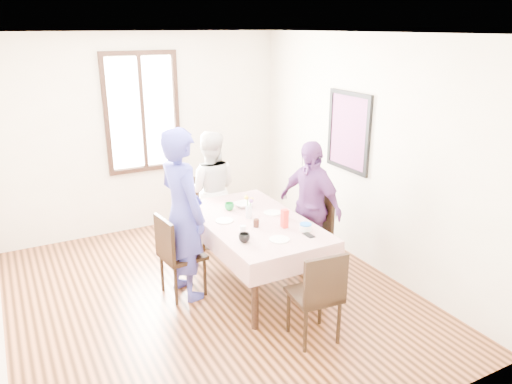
{
  "coord_description": "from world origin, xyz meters",
  "views": [
    {
      "loc": [
        -1.77,
        -4.33,
        2.77
      ],
      "look_at": [
        0.55,
        0.0,
        1.1
      ],
      "focal_mm": 34.53,
      "sensor_mm": 36.0,
      "label": 1
    }
  ],
  "objects_px": {
    "chair_far": "(212,212)",
    "person_left": "(182,214)",
    "chair_right": "(310,231)",
    "person_far": "(212,190)",
    "chair_near": "(314,294)",
    "chair_left": "(182,255)",
    "person_right": "(309,206)",
    "dining_table": "(254,252)"
  },
  "relations": [
    {
      "from": "dining_table",
      "to": "chair_near",
      "type": "distance_m",
      "value": 1.17
    },
    {
      "from": "chair_right",
      "to": "chair_far",
      "type": "height_order",
      "value": "same"
    },
    {
      "from": "chair_near",
      "to": "person_right",
      "type": "bearing_deg",
      "value": 64.1
    },
    {
      "from": "chair_near",
      "to": "person_left",
      "type": "relative_size",
      "value": 0.5
    },
    {
      "from": "dining_table",
      "to": "person_left",
      "type": "xyz_separation_m",
      "value": [
        -0.76,
        0.16,
        0.54
      ]
    },
    {
      "from": "chair_left",
      "to": "person_far",
      "type": "relative_size",
      "value": 0.6
    },
    {
      "from": "person_far",
      "to": "person_right",
      "type": "xyz_separation_m",
      "value": [
        0.76,
        -1.09,
        0.01
      ]
    },
    {
      "from": "chair_far",
      "to": "person_right",
      "type": "bearing_deg",
      "value": 131.09
    },
    {
      "from": "dining_table",
      "to": "person_far",
      "type": "height_order",
      "value": "person_far"
    },
    {
      "from": "chair_far",
      "to": "chair_near",
      "type": "relative_size",
      "value": 1.0
    },
    {
      "from": "dining_table",
      "to": "chair_far",
      "type": "height_order",
      "value": "chair_far"
    },
    {
      "from": "chair_near",
      "to": "chair_left",
      "type": "bearing_deg",
      "value": 126.18
    },
    {
      "from": "chair_left",
      "to": "person_left",
      "type": "distance_m",
      "value": 0.46
    },
    {
      "from": "dining_table",
      "to": "person_right",
      "type": "distance_m",
      "value": 0.86
    },
    {
      "from": "chair_right",
      "to": "person_far",
      "type": "relative_size",
      "value": 0.6
    },
    {
      "from": "chair_right",
      "to": "chair_near",
      "type": "height_order",
      "value": "same"
    },
    {
      "from": "person_left",
      "to": "person_far",
      "type": "relative_size",
      "value": 1.2
    },
    {
      "from": "person_left",
      "to": "dining_table",
      "type": "bearing_deg",
      "value": -111.95
    },
    {
      "from": "chair_right",
      "to": "person_right",
      "type": "xyz_separation_m",
      "value": [
        -0.02,
        0.0,
        0.32
      ]
    },
    {
      "from": "chair_left",
      "to": "chair_right",
      "type": "height_order",
      "value": "same"
    },
    {
      "from": "person_far",
      "to": "person_right",
      "type": "distance_m",
      "value": 1.33
    },
    {
      "from": "dining_table",
      "to": "chair_far",
      "type": "relative_size",
      "value": 1.87
    },
    {
      "from": "chair_left",
      "to": "person_left",
      "type": "height_order",
      "value": "person_left"
    },
    {
      "from": "person_left",
      "to": "person_far",
      "type": "bearing_deg",
      "value": -47.48
    },
    {
      "from": "chair_far",
      "to": "person_left",
      "type": "xyz_separation_m",
      "value": [
        -0.76,
        -1.01,
        0.46
      ]
    },
    {
      "from": "chair_left",
      "to": "chair_right",
      "type": "xyz_separation_m",
      "value": [
        1.55,
        -0.11,
        0.0
      ]
    },
    {
      "from": "chair_right",
      "to": "chair_far",
      "type": "distance_m",
      "value": 1.36
    },
    {
      "from": "chair_far",
      "to": "person_left",
      "type": "bearing_deg",
      "value": 60.11
    },
    {
      "from": "dining_table",
      "to": "chair_left",
      "type": "distance_m",
      "value": 0.8
    },
    {
      "from": "chair_right",
      "to": "chair_far",
      "type": "xyz_separation_m",
      "value": [
        -0.78,
        1.12,
        0.0
      ]
    },
    {
      "from": "chair_far",
      "to": "person_right",
      "type": "relative_size",
      "value": 0.59
    },
    {
      "from": "chair_right",
      "to": "chair_left",
      "type": "bearing_deg",
      "value": 95.51
    },
    {
      "from": "chair_right",
      "to": "chair_near",
      "type": "relative_size",
      "value": 1.0
    },
    {
      "from": "person_left",
      "to": "chair_right",
      "type": "bearing_deg",
      "value": -104.02
    },
    {
      "from": "chair_left",
      "to": "chair_near",
      "type": "relative_size",
      "value": 1.0
    },
    {
      "from": "person_right",
      "to": "chair_far",
      "type": "bearing_deg",
      "value": -159.46
    },
    {
      "from": "dining_table",
      "to": "person_right",
      "type": "relative_size",
      "value": 1.1
    },
    {
      "from": "chair_far",
      "to": "person_far",
      "type": "xyz_separation_m",
      "value": [
        0.0,
        -0.02,
        0.31
      ]
    },
    {
      "from": "chair_left",
      "to": "dining_table",
      "type": "bearing_deg",
      "value": 72.07
    },
    {
      "from": "chair_far",
      "to": "person_left",
      "type": "distance_m",
      "value": 1.34
    },
    {
      "from": "chair_right",
      "to": "chair_far",
      "type": "relative_size",
      "value": 1.0
    },
    {
      "from": "dining_table",
      "to": "chair_far",
      "type": "xyz_separation_m",
      "value": [
        0.0,
        1.17,
        0.08
      ]
    }
  ]
}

